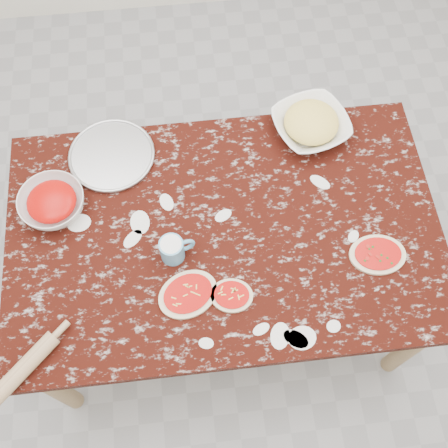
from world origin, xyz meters
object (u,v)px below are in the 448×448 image
worktable (224,239)px  cheese_bowl (311,125)px  sauce_bowl (53,203)px  flour_mug (173,249)px  pizza_tray (112,156)px  rolling_pin (23,369)px

worktable → cheese_bowl: (0.39, 0.40, 0.12)m
sauce_bowl → flour_mug: flour_mug is taller
worktable → cheese_bowl: bearing=45.7°
flour_mug → sauce_bowl: bearing=150.8°
worktable → cheese_bowl: cheese_bowl is taller
worktable → flour_mug: flour_mug is taller
sauce_bowl → pizza_tray: bearing=43.5°
cheese_bowl → sauce_bowl: bearing=-166.6°
worktable → pizza_tray: 0.55m
worktable → sauce_bowl: 0.65m
sauce_bowl → cheese_bowl: size_ratio=0.84×
pizza_tray → sauce_bowl: 0.30m
worktable → rolling_pin: bearing=-148.3°
pizza_tray → rolling_pin: bearing=-110.6°
pizza_tray → flour_mug: flour_mug is taller
sauce_bowl → rolling_pin: bearing=-98.1°
sauce_bowl → cheese_bowl: (1.01, 0.24, -0.00)m
worktable → sauce_bowl: (-0.62, 0.16, 0.12)m
worktable → flour_mug: bearing=-157.4°
sauce_bowl → rolling_pin: 0.60m
cheese_bowl → rolling_pin: bearing=-142.7°
cheese_bowl → flour_mug: bearing=-140.4°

